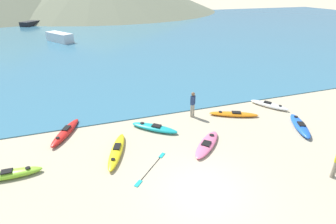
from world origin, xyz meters
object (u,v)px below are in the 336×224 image
at_px(kayak_on_sand_1, 300,125).
at_px(loose_paddle, 151,168).
at_px(kayak_on_sand_0, 154,128).
at_px(person_near_waterline, 193,103).
at_px(moored_boat_0, 33,23).
at_px(kayak_on_sand_5, 207,144).
at_px(kayak_on_sand_6, 66,132).
at_px(kayak_on_sand_7, 269,105).
at_px(moored_boat_2, 60,37).
at_px(kayak_on_sand_3, 11,174).
at_px(kayak_on_sand_2, 117,151).
at_px(kayak_on_sand_4, 234,114).

bearing_deg(kayak_on_sand_1, loose_paddle, -174.92).
xyz_separation_m(kayak_on_sand_0, person_near_waterline, (2.87, 0.90, 0.84)).
height_order(kayak_on_sand_1, moored_boat_0, moored_boat_0).
xyz_separation_m(kayak_on_sand_5, kayak_on_sand_6, (-7.28, 3.75, 0.04)).
height_order(kayak_on_sand_1, kayak_on_sand_7, kayak_on_sand_1).
relative_size(kayak_on_sand_5, moored_boat_2, 0.52).
distance_m(kayak_on_sand_5, moored_boat_2, 33.94).
relative_size(kayak_on_sand_1, kayak_on_sand_3, 1.14).
bearing_deg(loose_paddle, kayak_on_sand_1, 5.08).
distance_m(kayak_on_sand_0, kayak_on_sand_1, 8.87).
bearing_deg(person_near_waterline, kayak_on_sand_6, 178.20).
xyz_separation_m(kayak_on_sand_1, kayak_on_sand_2, (-10.99, 0.93, -0.03)).
bearing_deg(person_near_waterline, kayak_on_sand_2, -154.25).
distance_m(kayak_on_sand_3, kayak_on_sand_7, 16.25).
relative_size(kayak_on_sand_0, kayak_on_sand_3, 1.01).
relative_size(kayak_on_sand_7, moored_boat_2, 0.51).
bearing_deg(person_near_waterline, kayak_on_sand_5, -100.53).
xyz_separation_m(kayak_on_sand_1, kayak_on_sand_4, (-2.93, 2.74, -0.05)).
distance_m(kayak_on_sand_2, kayak_on_sand_5, 4.83).
xyz_separation_m(kayak_on_sand_7, loose_paddle, (-9.86, -4.00, -0.14)).
bearing_deg(kayak_on_sand_6, kayak_on_sand_3, -126.21).
bearing_deg(moored_boat_0, kayak_on_sand_5, -75.14).
relative_size(kayak_on_sand_3, kayak_on_sand_6, 0.83).
bearing_deg(moored_boat_2, person_near_waterline, -72.99).
height_order(kayak_on_sand_5, moored_boat_0, moored_boat_0).
distance_m(moored_boat_2, loose_paddle, 34.15).
height_order(kayak_on_sand_2, kayak_on_sand_7, kayak_on_sand_7).
relative_size(moored_boat_0, moored_boat_2, 1.13).
distance_m(person_near_waterline, loose_paddle, 6.05).
bearing_deg(kayak_on_sand_1, moored_boat_0, 110.90).
xyz_separation_m(kayak_on_sand_7, moored_boat_0, (-20.66, 50.44, 0.34)).
relative_size(kayak_on_sand_5, kayak_on_sand_7, 1.02).
relative_size(kayak_on_sand_2, kayak_on_sand_7, 1.29).
relative_size(kayak_on_sand_7, person_near_waterline, 1.50).
xyz_separation_m(kayak_on_sand_6, loose_paddle, (3.88, -4.64, -0.15)).
height_order(kayak_on_sand_5, person_near_waterline, person_near_waterline).
relative_size(kayak_on_sand_4, kayak_on_sand_5, 1.21).
relative_size(person_near_waterline, loose_paddle, 0.82).
xyz_separation_m(kayak_on_sand_0, moored_boat_2, (-6.12, 30.29, 0.56)).
bearing_deg(moored_boat_2, loose_paddle, -81.67).
height_order(kayak_on_sand_2, person_near_waterline, person_near_waterline).
height_order(kayak_on_sand_1, kayak_on_sand_3, kayak_on_sand_1).
bearing_deg(kayak_on_sand_7, kayak_on_sand_0, -176.66).
height_order(kayak_on_sand_4, moored_boat_2, moored_boat_2).
bearing_deg(loose_paddle, person_near_waterline, 47.33).
relative_size(kayak_on_sand_2, kayak_on_sand_3, 1.26).
relative_size(kayak_on_sand_5, moored_boat_0, 0.46).
bearing_deg(kayak_on_sand_6, kayak_on_sand_4, -5.65).
bearing_deg(moored_boat_2, kayak_on_sand_5, -75.77).
xyz_separation_m(kayak_on_sand_3, moored_boat_2, (1.25, 32.31, 0.54)).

